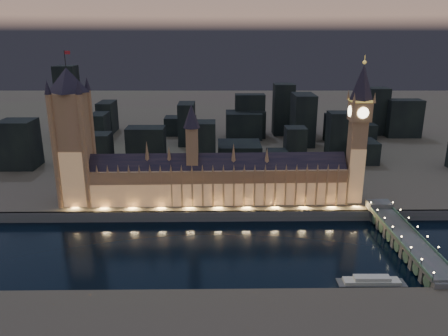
{
  "coord_description": "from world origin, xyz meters",
  "views": [
    {
      "loc": [
        0.46,
        -263.94,
        138.22
      ],
      "look_at": [
        5.0,
        55.0,
        38.0
      ],
      "focal_mm": 35.0,
      "sensor_mm": 36.0,
      "label": 1
    }
  ],
  "objects_px": {
    "elizabeth_tower": "(359,123)",
    "westminster_bridge": "(404,239)",
    "palace_of_westminster": "(217,180)",
    "victoria_tower": "(73,131)",
    "river_boat": "(372,281)"
  },
  "relations": [
    {
      "from": "palace_of_westminster",
      "to": "river_boat",
      "type": "relative_size",
      "value": 5.19
    },
    {
      "from": "palace_of_westminster",
      "to": "westminster_bridge",
      "type": "relative_size",
      "value": 1.79
    },
    {
      "from": "victoria_tower",
      "to": "westminster_bridge",
      "type": "distance_m",
      "value": 250.19
    },
    {
      "from": "victoria_tower",
      "to": "river_boat",
      "type": "bearing_deg",
      "value": -28.62
    },
    {
      "from": "palace_of_westminster",
      "to": "river_boat",
      "type": "height_order",
      "value": "palace_of_westminster"
    },
    {
      "from": "victoria_tower",
      "to": "palace_of_westminster",
      "type": "bearing_deg",
      "value": -0.09
    },
    {
      "from": "victoria_tower",
      "to": "river_boat",
      "type": "distance_m",
      "value": 234.79
    },
    {
      "from": "palace_of_westminster",
      "to": "river_boat",
      "type": "xyz_separation_m",
      "value": [
        88.6,
        -107.97,
        -24.81
      ]
    },
    {
      "from": "palace_of_westminster",
      "to": "elizabeth_tower",
      "type": "xyz_separation_m",
      "value": [
        108.4,
        0.18,
        44.98
      ]
    },
    {
      "from": "elizabeth_tower",
      "to": "westminster_bridge",
      "type": "bearing_deg",
      "value": -76.31
    },
    {
      "from": "palace_of_westminster",
      "to": "river_boat",
      "type": "bearing_deg",
      "value": -50.63
    },
    {
      "from": "victoria_tower",
      "to": "elizabeth_tower",
      "type": "distance_m",
      "value": 218.07
    },
    {
      "from": "elizabeth_tower",
      "to": "westminster_bridge",
      "type": "height_order",
      "value": "elizabeth_tower"
    },
    {
      "from": "palace_of_westminster",
      "to": "river_boat",
      "type": "distance_m",
      "value": 141.86
    },
    {
      "from": "palace_of_westminster",
      "to": "victoria_tower",
      "type": "bearing_deg",
      "value": 179.91
    }
  ]
}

